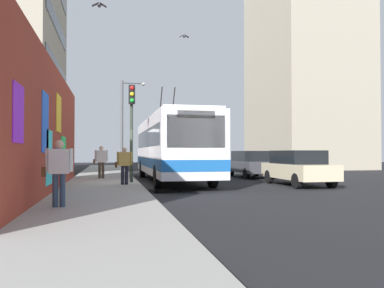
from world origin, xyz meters
name	(u,v)px	position (x,y,z in m)	size (l,w,h in m)	color
ground_plane	(139,185)	(0.00, 0.00, 0.00)	(80.00, 80.00, 0.00)	black
sidewalk_slab	(103,184)	(0.00, 1.60, 0.07)	(48.00, 3.20, 0.15)	gray
graffiti_wall	(51,130)	(-3.33, 3.35, 2.29)	(15.36, 0.32, 4.58)	maroon
building_far_right	(304,69)	(15.95, -17.00, 9.56)	(10.97, 8.22, 19.12)	#9E937F
city_bus	(172,146)	(1.76, -1.80, 1.81)	(11.46, 2.63, 5.04)	silver
parked_car_champagne	(298,167)	(-1.75, -7.00, 0.83)	(4.24, 1.79, 1.58)	#C6B793
parked_car_dark_gray	(251,163)	(4.00, -7.00, 0.83)	(4.22, 1.90, 1.58)	#38383D
pedestrian_near_wall	(59,168)	(-7.69, 2.55, 1.12)	(0.22, 0.74, 1.65)	#2D3F59
pedestrian_at_curb	(124,163)	(-1.33, 0.71, 1.06)	(0.22, 0.72, 1.57)	#1E1E2D
pedestrian_midblock	(101,159)	(2.79, 1.73, 1.13)	(0.22, 0.75, 1.67)	#3F3326
traffic_light	(132,117)	(-0.31, 0.35, 3.09)	(0.49, 0.28, 4.38)	#2D382D
street_lamp	(125,119)	(9.71, 0.25, 3.84)	(0.44, 1.74, 6.41)	#4C4C51
flying_pigeons	(150,24)	(0.13, -0.53, 7.50)	(6.80, 5.03, 1.22)	#47474C
curbside_puddle	(161,191)	(-3.06, -0.60, 0.00)	(1.54, 1.54, 0.00)	black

